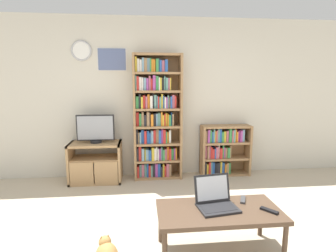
{
  "coord_description": "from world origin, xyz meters",
  "views": [
    {
      "loc": [
        -0.25,
        -1.96,
        1.58
      ],
      "look_at": [
        0.09,
        1.31,
        1.02
      ],
      "focal_mm": 28.0,
      "sensor_mm": 36.0,
      "label": 1
    }
  ],
  "objects_px": {
    "coffee_table": "(219,214)",
    "remote_near_laptop": "(243,200)",
    "bookshelf_tall": "(156,119)",
    "remote_far_from_laptop": "(269,211)",
    "bookshelf_short": "(222,149)",
    "television": "(96,129)",
    "laptop": "(215,199)",
    "tv_stand": "(96,162)"
  },
  "relations": [
    {
      "from": "coffee_table",
      "to": "remote_near_laptop",
      "type": "distance_m",
      "value": 0.33
    },
    {
      "from": "bookshelf_tall",
      "to": "remote_far_from_laptop",
      "type": "distance_m",
      "value": 2.36
    },
    {
      "from": "bookshelf_short",
      "to": "coffee_table",
      "type": "distance_m",
      "value": 2.15
    },
    {
      "from": "remote_far_from_laptop",
      "to": "television",
      "type": "bearing_deg",
      "value": -86.98
    },
    {
      "from": "remote_near_laptop",
      "to": "remote_far_from_laptop",
      "type": "xyz_separation_m",
      "value": [
        0.15,
        -0.24,
        0.0
      ]
    },
    {
      "from": "coffee_table",
      "to": "laptop",
      "type": "bearing_deg",
      "value": 106.02
    },
    {
      "from": "laptop",
      "to": "remote_near_laptop",
      "type": "relative_size",
      "value": 2.38
    },
    {
      "from": "laptop",
      "to": "remote_far_from_laptop",
      "type": "distance_m",
      "value": 0.48
    },
    {
      "from": "television",
      "to": "tv_stand",
      "type": "bearing_deg",
      "value": -137.26
    },
    {
      "from": "tv_stand",
      "to": "coffee_table",
      "type": "bearing_deg",
      "value": -53.55
    },
    {
      "from": "bookshelf_tall",
      "to": "tv_stand",
      "type": "bearing_deg",
      "value": -173.61
    },
    {
      "from": "tv_stand",
      "to": "remote_far_from_laptop",
      "type": "distance_m",
      "value": 2.74
    },
    {
      "from": "laptop",
      "to": "remote_near_laptop",
      "type": "distance_m",
      "value": 0.32
    },
    {
      "from": "television",
      "to": "remote_near_laptop",
      "type": "xyz_separation_m",
      "value": [
        1.69,
        -1.79,
        -0.41
      ]
    },
    {
      "from": "remote_near_laptop",
      "to": "remote_far_from_laptop",
      "type": "distance_m",
      "value": 0.28
    },
    {
      "from": "tv_stand",
      "to": "laptop",
      "type": "height_order",
      "value": "laptop"
    },
    {
      "from": "bookshelf_short",
      "to": "remote_near_laptop",
      "type": "distance_m",
      "value": 1.93
    },
    {
      "from": "tv_stand",
      "to": "remote_near_laptop",
      "type": "relative_size",
      "value": 4.87
    },
    {
      "from": "coffee_table",
      "to": "remote_near_laptop",
      "type": "height_order",
      "value": "remote_near_laptop"
    },
    {
      "from": "television",
      "to": "bookshelf_tall",
      "type": "height_order",
      "value": "bookshelf_tall"
    },
    {
      "from": "tv_stand",
      "to": "bookshelf_short",
      "type": "xyz_separation_m",
      "value": [
        2.09,
        0.12,
        0.12
      ]
    },
    {
      "from": "tv_stand",
      "to": "laptop",
      "type": "xyz_separation_m",
      "value": [
        1.4,
        -1.86,
        0.18
      ]
    },
    {
      "from": "remote_near_laptop",
      "to": "coffee_table",
      "type": "bearing_deg",
      "value": -128.22
    },
    {
      "from": "laptop",
      "to": "tv_stand",
      "type": "bearing_deg",
      "value": 118.37
    },
    {
      "from": "tv_stand",
      "to": "television",
      "type": "height_order",
      "value": "television"
    },
    {
      "from": "tv_stand",
      "to": "bookshelf_short",
      "type": "relative_size",
      "value": 0.94
    },
    {
      "from": "remote_near_laptop",
      "to": "laptop",
      "type": "bearing_deg",
      "value": -140.01
    },
    {
      "from": "tv_stand",
      "to": "remote_far_from_laptop",
      "type": "bearing_deg",
      "value": -47.27
    },
    {
      "from": "bookshelf_tall",
      "to": "coffee_table",
      "type": "bearing_deg",
      "value": -77.23
    },
    {
      "from": "coffee_table",
      "to": "laptop",
      "type": "height_order",
      "value": "laptop"
    },
    {
      "from": "bookshelf_short",
      "to": "coffee_table",
      "type": "bearing_deg",
      "value": -107.99
    },
    {
      "from": "tv_stand",
      "to": "bookshelf_short",
      "type": "bearing_deg",
      "value": 3.3
    },
    {
      "from": "tv_stand",
      "to": "bookshelf_tall",
      "type": "height_order",
      "value": "bookshelf_tall"
    },
    {
      "from": "bookshelf_tall",
      "to": "remote_near_laptop",
      "type": "xyz_separation_m",
      "value": [
        0.75,
        -1.88,
        -0.54
      ]
    },
    {
      "from": "bookshelf_tall",
      "to": "coffee_table",
      "type": "relative_size",
      "value": 1.79
    },
    {
      "from": "television",
      "to": "bookshelf_tall",
      "type": "distance_m",
      "value": 0.96
    },
    {
      "from": "remote_far_from_laptop",
      "to": "tv_stand",
      "type": "bearing_deg",
      "value": -86.44
    },
    {
      "from": "laptop",
      "to": "bookshelf_tall",
      "type": "bearing_deg",
      "value": 94.02
    },
    {
      "from": "bookshelf_tall",
      "to": "remote_near_laptop",
      "type": "bearing_deg",
      "value": -68.36
    },
    {
      "from": "bookshelf_short",
      "to": "remote_near_laptop",
      "type": "height_order",
      "value": "bookshelf_short"
    },
    {
      "from": "bookshelf_tall",
      "to": "bookshelf_short",
      "type": "bearing_deg",
      "value": 0.64
    },
    {
      "from": "tv_stand",
      "to": "television",
      "type": "xyz_separation_m",
      "value": [
        0.02,
        0.02,
        0.53
      ]
    }
  ]
}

